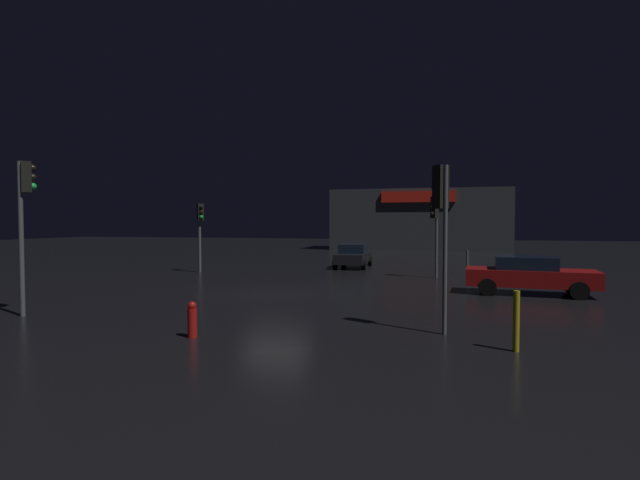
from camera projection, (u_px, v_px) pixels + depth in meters
The scene contains 11 objects.
ground_plane at pixel (276, 293), 18.21m from camera, with size 120.00×120.00×0.00m, color black.
store_building at pixel (419, 220), 47.58m from camera, with size 17.05×6.29×5.93m.
traffic_signal_main at pixel (25, 205), 13.65m from camera, with size 0.42×0.42×4.45m.
traffic_signal_opposite at pixel (200, 224), 25.62m from camera, with size 0.42×0.42×3.72m.
traffic_signal_cross_left at pixel (441, 205), 11.47m from camera, with size 0.43×0.41×4.07m.
traffic_signal_cross_right at pixel (435, 218), 22.94m from camera, with size 0.42×0.43×3.94m.
car_near at pixel (529, 275), 17.86m from camera, with size 4.71×2.16×1.42m.
car_far at pixel (353, 255), 28.59m from camera, with size 1.95×4.12×1.41m.
fire_hydrant at pixel (192, 320), 11.15m from camera, with size 0.22×0.22×0.85m.
bollard_kerb_a at pixel (467, 263), 24.38m from camera, with size 0.11×0.11×1.29m, color #595B60.
bollard_kerb_b at pixel (516, 321), 9.92m from camera, with size 0.13×0.13×1.28m, color gold.
Camera 1 is at (6.11, -17.14, 2.70)m, focal length 26.73 mm.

